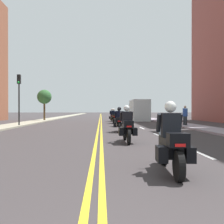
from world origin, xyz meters
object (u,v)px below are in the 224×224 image
Objects in this scene: motorcycle_2 at (119,122)px; motorcycle_3 at (119,119)px; traffic_light_near at (19,91)px; parked_truck at (139,111)px; street_tree_0 at (44,97)px; traffic_cone_1 at (177,124)px; motorcycle_5 at (112,116)px; motorcycle_4 at (114,117)px; motorcycle_0 at (171,144)px; motorcycle_1 at (127,127)px; pedestrian_0 at (185,116)px.

motorcycle_2 is 5.80m from motorcycle_3.
motorcycle_3 is 9.03m from traffic_light_near.
traffic_light_near reaches higher than parked_truck.
motorcycle_2 is 0.35× the size of parked_truck.
traffic_cone_1 is at bearing -49.36° from street_tree_0.
traffic_light_near is at bearing 164.74° from traffic_cone_1.
motorcycle_3 is at bearing -105.60° from parked_truck.
motorcycle_4 is at bearing -88.38° from motorcycle_5.
motorcycle_3 reaches higher than motorcycle_0.
street_tree_0 is (-9.09, 12.40, 2.50)m from motorcycle_3.
street_tree_0 reaches higher than motorcycle_4.
traffic_light_near is (-8.26, 11.73, 2.45)m from motorcycle_1.
motorcycle_0 is 16.85m from motorcycle_3.
street_tree_0 is (-8.67, 23.73, 2.50)m from motorcycle_1.
pedestrian_0 is at bearing 74.04° from motorcycle_0.
motorcycle_1 is 3.17× the size of traffic_cone_1.
traffic_light_near is (-8.69, 17.26, 2.47)m from motorcycle_0.
parked_truck is at bearing 71.38° from motorcycle_3.
motorcycle_1 is at bearing 106.03° from pedestrian_0.
street_tree_0 is (-9.10, 29.25, 2.52)m from motorcycle_0.
motorcycle_4 reaches higher than motorcycle_0.
motorcycle_5 is (0.20, 16.26, -0.01)m from motorcycle_2.
motorcycle_2 reaches higher than motorcycle_0.
motorcycle_1 reaches higher than motorcycle_0.
motorcycle_2 is at bearing -88.88° from motorcycle_5.
parked_truck is (3.96, 18.67, 0.61)m from motorcycle_2.
parked_truck reaches higher than motorcycle_3.
motorcycle_2 is 16.26m from motorcycle_5.
motorcycle_3 is 10.47m from motorcycle_5.
motorcycle_4 is (-0.20, 22.22, -0.00)m from motorcycle_0.
traffic_light_near reaches higher than motorcycle_4.
motorcycle_2 is 0.50× the size of traffic_light_near.
street_tree_0 reaches higher than parked_truck.
motorcycle_2 is 1.07× the size of motorcycle_3.
motorcycle_0 is 22.22m from motorcycle_4.
motorcycle_1 reaches higher than traffic_cone_1.
motorcycle_5 is (0.02, 5.10, 0.02)m from motorcycle_4.
motorcycle_3 is 5.26m from traffic_cone_1.
motorcycle_5 is (0.25, 21.79, -0.01)m from motorcycle_1.
motorcycle_0 is 14.37m from traffic_cone_1.
traffic_cone_1 is (4.23, -3.12, -0.31)m from motorcycle_3.
pedestrian_0 is (14.45, -0.59, -2.18)m from traffic_light_near.
traffic_light_near is at bearing -128.43° from motorcycle_5.
motorcycle_2 is at bearing -96.65° from motorcycle_3.
motorcycle_5 reaches higher than motorcycle_3.
parked_truck reaches higher than pedestrian_0.
motorcycle_5 is at bearing 49.77° from traffic_light_near.
traffic_light_near reaches higher than pedestrian_0.
motorcycle_3 is at bearing -88.25° from motorcycle_4.
motorcycle_3 is at bearing 93.12° from motorcycle_0.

